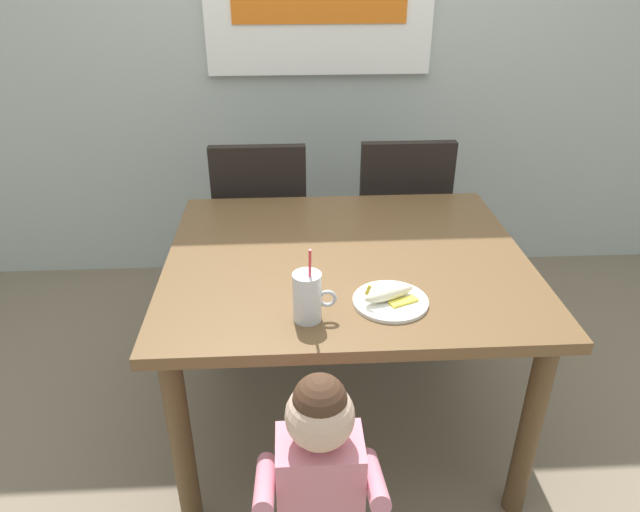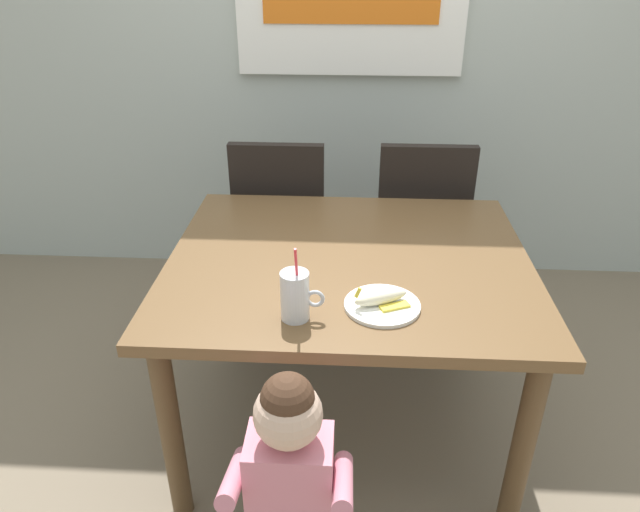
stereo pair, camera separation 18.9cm
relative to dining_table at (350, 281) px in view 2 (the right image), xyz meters
The scene contains 9 objects.
ground_plane 0.66m from the dining_table, ahead, with size 24.00×24.00×0.00m, color #7A6B56.
back_wall 1.58m from the dining_table, 90.01° to the left, with size 6.40×0.17×2.90m.
dining_table is the anchor object (origin of this frame).
dining_chair_left 0.82m from the dining_table, 113.92° to the left, with size 0.44×0.45×0.96m.
dining_chair_right 0.84m from the dining_table, 66.34° to the left, with size 0.44×0.45×0.96m.
toddler_standing 0.77m from the dining_table, 100.39° to the right, with size 0.33×0.24×0.84m.
milk_cup 0.44m from the dining_table, 111.65° to the right, with size 0.13×0.08×0.25m.
snack_plate 0.34m from the dining_table, 71.56° to the right, with size 0.23×0.23×0.01m, color white.
peeled_banana 0.35m from the dining_table, 71.99° to the right, with size 0.18×0.13×0.07m.
Camera 2 is at (-0.00, -1.77, 1.72)m, focal length 32.44 mm.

